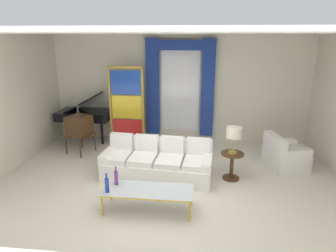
{
  "coord_description": "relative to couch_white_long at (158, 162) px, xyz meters",
  "views": [
    {
      "loc": [
        0.6,
        -5.24,
        2.97
      ],
      "look_at": [
        -0.08,
        0.9,
        1.05
      ],
      "focal_mm": 31.32,
      "sensor_mm": 36.0,
      "label": 1
    }
  ],
  "objects": [
    {
      "name": "ceiling_slab",
      "position": [
        0.27,
        0.21,
        2.71
      ],
      "size": [
        8.0,
        7.6,
        0.04
      ],
      "primitive_type": "cube",
      "color": "white"
    },
    {
      "name": "bottle_blue_decanter",
      "position": [
        -0.65,
        -1.54,
        0.25
      ],
      "size": [
        0.07,
        0.07,
        0.36
      ],
      "color": "navy",
      "rests_on": "coffee_table"
    },
    {
      "name": "peacock_figurine",
      "position": [
        -0.6,
        1.36,
        -0.09
      ],
      "size": [
        0.44,
        0.6,
        0.5
      ],
      "color": "beige",
      "rests_on": "ground"
    },
    {
      "name": "coffee_table",
      "position": [
        0.02,
        -1.37,
        0.07
      ],
      "size": [
        1.57,
        0.57,
        0.41
      ],
      "color": "silver",
      "rests_on": "ground"
    },
    {
      "name": "stained_glass_divider",
      "position": [
        -1.1,
        1.74,
        0.75
      ],
      "size": [
        0.95,
        0.05,
        2.2
      ],
      "color": "gold",
      "rests_on": "ground"
    },
    {
      "name": "round_side_table",
      "position": [
        1.59,
        0.0,
        0.05
      ],
      "size": [
        0.48,
        0.48,
        0.59
      ],
      "color": "#472D19",
      "rests_on": "ground"
    },
    {
      "name": "grand_piano",
      "position": [
        -2.41,
        2.1,
        0.5
      ],
      "size": [
        1.5,
        1.1,
        1.4
      ],
      "color": "black",
      "rests_on": "ground"
    },
    {
      "name": "armchair_white",
      "position": [
        2.84,
        0.69,
        -0.02
      ],
      "size": [
        0.98,
        0.97,
        0.8
      ],
      "color": "white",
      "rests_on": "ground"
    },
    {
      "name": "ground_plane",
      "position": [
        0.27,
        -0.59,
        -0.31
      ],
      "size": [
        16.0,
        16.0,
        0.0
      ],
      "primitive_type": "plane",
      "color": "silver"
    },
    {
      "name": "table_lamp_brass",
      "position": [
        1.59,
        0.0,
        0.72
      ],
      "size": [
        0.32,
        0.32,
        0.57
      ],
      "color": "#B29338",
      "rests_on": "round_side_table"
    },
    {
      "name": "couch_white_long",
      "position": [
        0.0,
        0.0,
        0.0
      ],
      "size": [
        2.4,
        1.09,
        0.86
      ],
      "color": "white",
      "rests_on": "ground"
    },
    {
      "name": "wall_left",
      "position": [
        -3.39,
        0.01,
        1.19
      ],
      "size": [
        0.12,
        7.0,
        3.0
      ],
      "primitive_type": "cube",
      "color": "silver",
      "rests_on": "ground"
    },
    {
      "name": "bottle_crystal_tall",
      "position": [
        -0.57,
        -1.25,
        0.25
      ],
      "size": [
        0.06,
        0.06,
        0.35
      ],
      "color": "#753384",
      "rests_on": "coffee_table"
    },
    {
      "name": "wall_rear",
      "position": [
        0.27,
        2.47,
        1.19
      ],
      "size": [
        8.0,
        0.12,
        3.0
      ],
      "primitive_type": "cube",
      "color": "silver",
      "rests_on": "ground"
    },
    {
      "name": "vintage_tv",
      "position": [
        -2.21,
        1.07,
        0.42
      ],
      "size": [
        0.68,
        0.73,
        1.35
      ],
      "color": "#472D19",
      "rests_on": "ground"
    },
    {
      "name": "curtained_window",
      "position": [
        0.3,
        2.3,
        1.44
      ],
      "size": [
        2.0,
        0.17,
        2.7
      ],
      "color": "white",
      "rests_on": "ground"
    }
  ]
}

